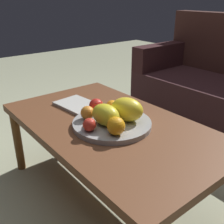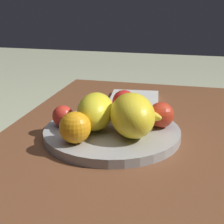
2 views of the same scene
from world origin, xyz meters
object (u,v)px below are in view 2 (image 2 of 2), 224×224
Objects in this scene: melon_smaller_beside at (132,115)px; apple_left at (124,102)px; orange_left at (95,105)px; melon_large_front at (96,111)px; coffee_table at (120,147)px; magazine at (134,101)px; fruit_bowl at (112,133)px; orange_right at (75,128)px; banana_bunch at (138,118)px; orange_front at (140,110)px; apple_right at (161,115)px; apple_front at (63,116)px.

apple_left is (-0.17, -0.06, -0.02)m from melon_smaller_beside.
melon_large_front is at bearing 17.04° from orange_left.
coffee_table is 4.75× the size of magazine.
orange_right is at bearing -31.18° from fruit_bowl.
magazine is at bearing -170.41° from melon_smaller_beside.
banana_bunch reaches higher than fruit_bowl.
coffee_table is 0.16m from orange_left.
melon_large_front is 0.14m from orange_front.
banana_bunch is at bearing 110.12° from fruit_bowl.
melon_large_front is at bearing -78.71° from fruit_bowl.
melon_smaller_beside is (0.07, 0.05, 0.13)m from coffee_table.
apple_left reaches higher than fruit_bowl.
coffee_table is 15.82× the size of apple_left.
orange_right is 0.26m from apple_right.
melon_smaller_beside reaches higher than fruit_bowl.
fruit_bowl is 0.08m from banana_bunch.
banana_bunch is (0.02, -0.06, -0.01)m from apple_right.
melon_large_front is 0.11m from melon_smaller_beside.
apple_front is (0.01, -0.14, 0.04)m from fruit_bowl.
apple_front is at bearing -79.59° from banana_bunch.
orange_front is 0.84× the size of orange_right.
orange_right is at bearing -34.86° from orange_front.
apple_front is at bearing -43.93° from apple_left.
melon_smaller_beside is at bearing 3.41° from magazine.
magazine is (-0.33, 0.00, -0.00)m from fruit_bowl.
melon_smaller_beside is at bearing 120.53° from orange_right.
orange_front is at bearing -116.11° from apple_right.
orange_front is at bearing 134.82° from coffee_table.
apple_left is at bearing -5.76° from magazine.
melon_large_front reaches higher than banana_bunch.
apple_front is at bearing -77.66° from apple_right.
melon_smaller_beside reaches higher than apple_front.
apple_front reaches higher than magazine.
orange_right reaches higher than banana_bunch.
melon_large_front is 1.87× the size of orange_right.
banana_bunch is at bearing 176.26° from melon_smaller_beside.
magazine is at bearing 160.28° from orange_left.
orange_left is at bearing -141.23° from fruit_bowl.
coffee_table is at bearing 5.65° from apple_left.
coffee_table is at bearing -81.88° from apple_right.
apple_front is (-0.02, -0.21, -0.03)m from melon_smaller_beside.
melon_large_front is 0.11m from orange_right.
fruit_bowl is 5.59× the size of orange_front.
melon_smaller_beside is (0.04, 0.06, 0.07)m from fruit_bowl.
melon_large_front is 0.34m from magazine.
fruit_bowl is at bearing -39.63° from orange_front.
apple_left is at bearing -161.14° from melon_smaller_beside.
magazine is (-0.25, -0.06, -0.05)m from orange_front.
apple_right is (-0.05, 0.13, 0.05)m from fruit_bowl.
orange_left is (-0.10, -0.08, 0.05)m from fruit_bowl.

